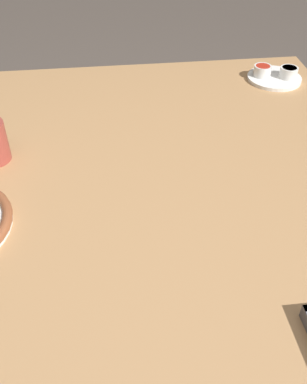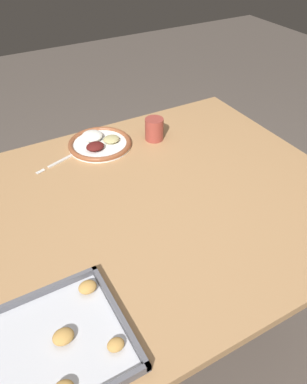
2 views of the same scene
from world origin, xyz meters
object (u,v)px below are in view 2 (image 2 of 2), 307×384
(dinner_plate, at_px, (99,143))
(baking_tray, at_px, (58,344))
(drinking_cup, at_px, (154,129))
(fork, at_px, (64,160))

(dinner_plate, distance_m, baking_tray, 0.86)
(dinner_plate, xyz_separation_m, drinking_cup, (-0.22, 0.06, 0.03))
(baking_tray, distance_m, drinking_cup, 0.94)
(baking_tray, relative_size, drinking_cup, 3.60)
(fork, bearing_deg, dinner_plate, 171.39)
(fork, distance_m, drinking_cup, 0.38)
(drinking_cup, bearing_deg, baking_tray, 47.12)
(fork, height_order, drinking_cup, drinking_cup)
(dinner_plate, height_order, fork, dinner_plate)
(dinner_plate, xyz_separation_m, fork, (0.16, 0.03, -0.01))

